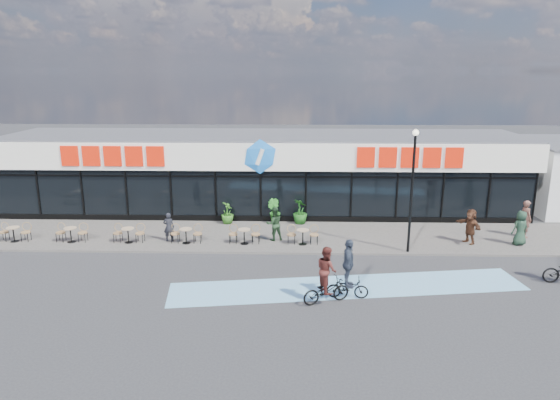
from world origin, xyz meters
The scene contains 21 objects.
ground centered at (0.00, 0.00, 0.00)m, with size 120.00×120.00×0.00m, color #28282B.
sidewalk centered at (0.00, 4.50, 0.05)m, with size 44.00×5.00×0.10m, color #59544F.
bike_lane centered at (4.00, -1.50, 0.01)m, with size 14.00×2.20×0.01m, color #659DC0.
building centered at (0.00, 9.93, 2.34)m, with size 30.60×6.57×4.75m.
lamp_post centered at (7.17, 2.30, 3.44)m, with size 0.28×0.28×5.68m.
bistro_set_0 centered at (-11.94, 3.25, 0.56)m, with size 1.54×0.62×0.90m.
bistro_set_1 centered at (-9.09, 3.25, 0.56)m, with size 1.54×0.62×0.90m.
bistro_set_2 centered at (-6.25, 3.25, 0.56)m, with size 1.54×0.62×0.90m.
bistro_set_3 centered at (-3.41, 3.25, 0.56)m, with size 1.54×0.62×0.90m.
bistro_set_4 centered at (-0.56, 3.25, 0.56)m, with size 1.54×0.62×0.90m.
bistro_set_5 centered at (2.28, 3.25, 0.56)m, with size 1.54×0.62×0.90m.
potted_plant_left centered at (-1.82, 6.50, 0.70)m, with size 0.67×0.67×1.20m, color #285819.
potted_plant_mid centered at (2.18, 6.61, 0.79)m, with size 0.77×0.77×1.38m, color #184A15.
potted_plant_right centered at (0.75, 6.68, 0.77)m, with size 0.74×0.59×1.34m, color #1F601B.
patron_left centered at (-4.31, 3.47, 0.82)m, with size 0.53×0.35×1.45m, color black.
patron_right centered at (0.88, 3.76, 0.95)m, with size 0.82×0.64×1.69m, color #1C341D.
pedestrian_a centered at (10.42, 3.59, 0.96)m, with size 1.60×0.51×1.72m, color #442718.
pedestrian_b centered at (13.52, 4.62, 1.05)m, with size 0.70×0.46×1.91m, color brown.
pedestrian_c centered at (12.74, 3.39, 0.95)m, with size 0.83×0.54×1.70m, color #1C3324.
cyclist_a centered at (3.04, -2.93, 0.86)m, with size 1.92×1.28×2.18m.
cyclist_c centered at (3.86, -2.49, 0.96)m, with size 1.59×1.11×2.30m.
Camera 1 is at (1.83, -19.77, 8.25)m, focal length 32.00 mm.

